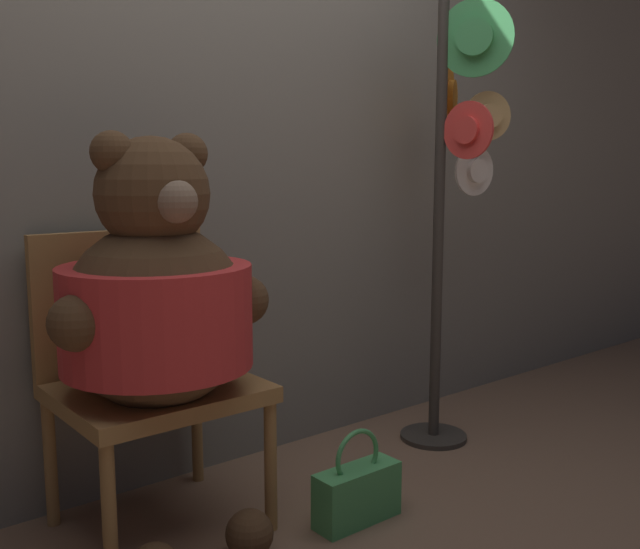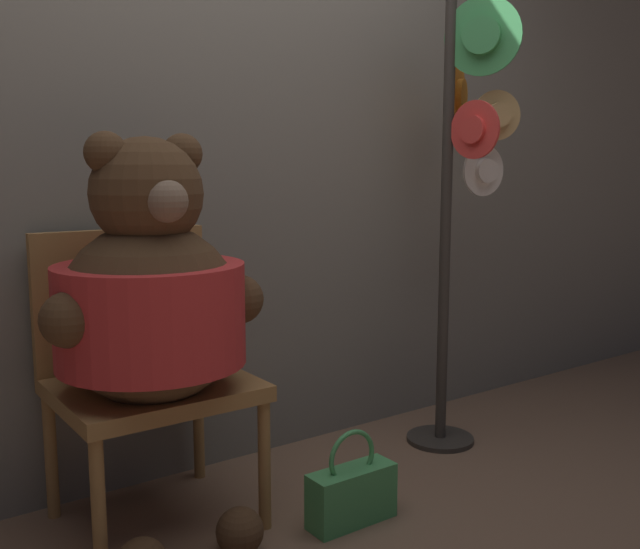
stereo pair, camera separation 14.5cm
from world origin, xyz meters
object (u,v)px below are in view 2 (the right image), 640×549
(teddy_bear, at_px, (151,302))
(handbag_on_ground, at_px, (352,493))
(hat_display_rack, at_px, (464,173))
(chair, at_px, (142,363))

(teddy_bear, bearing_deg, handbag_on_ground, -27.76)
(handbag_on_ground, bearing_deg, hat_display_rack, 20.67)
(teddy_bear, relative_size, hat_display_rack, 0.68)
(teddy_bear, bearing_deg, hat_display_rack, 0.76)
(chair, height_order, teddy_bear, teddy_bear)
(chair, bearing_deg, hat_display_rack, -6.73)
(chair, relative_size, hat_display_rack, 0.52)
(teddy_bear, xyz_separation_m, handbag_on_ground, (0.54, -0.28, -0.64))
(chair, distance_m, teddy_bear, 0.29)
(chair, xyz_separation_m, teddy_bear, (-0.03, -0.17, 0.23))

